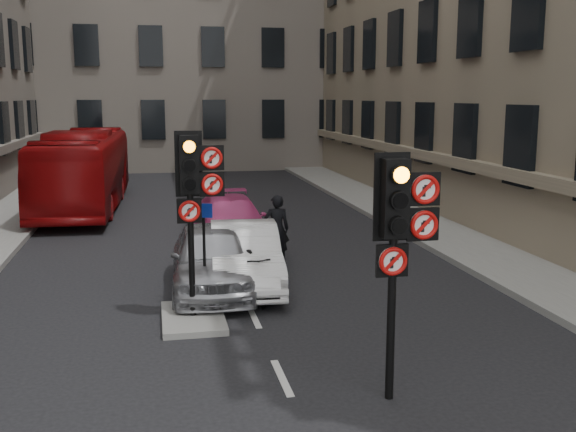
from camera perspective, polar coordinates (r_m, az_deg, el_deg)
name	(u,v)px	position (r m, az deg, el deg)	size (l,w,h in m)	color
pavement_right	(444,231)	(22.12, 13.08, -1.21)	(3.00, 50.00, 0.16)	gray
centre_island	(193,318)	(13.45, -8.04, -8.53)	(1.20, 2.00, 0.12)	gray
building_far	(178,6)	(46.11, -9.33, 17.10)	(30.00, 14.00, 20.00)	gray
signal_near	(400,224)	(9.50, 9.45, -0.69)	(0.91, 0.40, 3.58)	black
signal_far	(194,184)	(12.85, -7.95, 2.71)	(0.91, 0.40, 3.58)	black
car_silver	(212,258)	(15.21, -6.49, -3.56)	(1.78, 4.42, 1.51)	#9B9CA2
car_white	(245,256)	(15.51, -3.69, -3.38)	(1.52, 4.36, 1.44)	white
car_pink	(230,221)	(19.82, -4.90, -0.46)	(1.97, 4.84, 1.40)	#CA3B7F
bus_red	(84,170)	(27.19, -16.87, 3.77)	(2.55, 10.89, 3.03)	maroon
motorcycle	(254,277)	(14.39, -2.93, -5.21)	(0.50, 1.78, 1.07)	black
motorcyclist	(277,229)	(17.64, -0.96, -1.09)	(0.66, 0.43, 1.80)	black
info_sign	(204,239)	(13.80, -7.12, -1.96)	(0.35, 0.15, 2.09)	black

